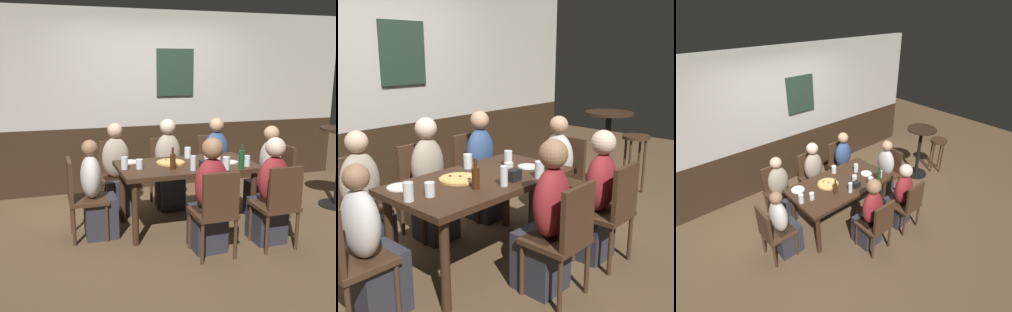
{
  "view_description": "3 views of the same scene",
  "coord_description": "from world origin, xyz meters",
  "views": [
    {
      "loc": [
        -1.52,
        -4.18,
        1.85
      ],
      "look_at": [
        -0.22,
        0.01,
        0.85
      ],
      "focal_mm": 43.25,
      "sensor_mm": 36.0,
      "label": 1
    },
    {
      "loc": [
        -2.26,
        -2.35,
        1.76
      ],
      "look_at": [
        0.19,
        -0.1,
        0.9
      ],
      "focal_mm": 44.45,
      "sensor_mm": 36.0,
      "label": 2
    },
    {
      "loc": [
        -2.25,
        -2.74,
        3.21
      ],
      "look_at": [
        0.18,
        0.1,
        1.12
      ],
      "focal_mm": 29.44,
      "sensor_mm": 36.0,
      "label": 3
    }
  ],
  "objects": [
    {
      "name": "ground_plane",
      "position": [
        0.0,
        0.0,
        0.0
      ],
      "size": [
        12.0,
        12.0,
        0.0
      ],
      "primitive_type": "plane",
      "color": "brown"
    },
    {
      "name": "wall_back",
      "position": [
        0.0,
        1.65,
        1.3
      ],
      "size": [
        6.4,
        0.13,
        2.6
      ],
      "color": "#332316",
      "rests_on": "ground_plane"
    },
    {
      "name": "dining_table",
      "position": [
        0.0,
        0.0,
        0.65
      ],
      "size": [
        1.55,
        0.84,
        0.74
      ],
      "color": "#382316",
      "rests_on": "ground_plane"
    },
    {
      "name": "chair_head_west",
      "position": [
        -1.19,
        0.0,
        0.5
      ],
      "size": [
        0.4,
        0.4,
        0.88
      ],
      "color": "#422B1C",
      "rests_on": "ground_plane"
    },
    {
      "name": "chair_head_east",
      "position": [
        1.19,
        0.0,
        0.5
      ],
      "size": [
        0.4,
        0.4,
        0.88
      ],
      "color": "#422B1C",
      "rests_on": "ground_plane"
    },
    {
      "name": "chair_right_near",
      "position": [
        0.68,
        -0.84,
        0.5
      ],
      "size": [
        0.4,
        0.4,
        0.88
      ],
      "color": "#422B1C",
      "rests_on": "ground_plane"
    },
    {
      "name": "chair_left_far",
      "position": [
        -0.68,
        0.84,
        0.5
      ],
      "size": [
        0.4,
        0.4,
        0.88
      ],
      "color": "#422B1C",
      "rests_on": "ground_plane"
    },
    {
      "name": "chair_mid_far",
      "position": [
        0.0,
        0.84,
        0.5
      ],
      "size": [
        0.4,
        0.4,
        0.88
      ],
      "color": "#422B1C",
      "rests_on": "ground_plane"
    },
    {
      "name": "chair_mid_near",
      "position": [
        0.0,
        -0.84,
        0.5
      ],
      "size": [
        0.4,
        0.4,
        0.88
      ],
      "color": "#422B1C",
      "rests_on": "ground_plane"
    },
    {
      "name": "chair_right_far",
      "position": [
        0.68,
        0.84,
        0.5
      ],
      "size": [
        0.4,
        0.4,
        0.88
      ],
      "color": "#422B1C",
      "rests_on": "ground_plane"
    },
    {
      "name": "person_head_west",
      "position": [
        -1.03,
        0.0,
        0.45
      ],
      "size": [
        0.37,
        0.34,
        1.08
      ],
      "color": "#2D2D38",
      "rests_on": "ground_plane"
    },
    {
      "name": "person_head_east",
      "position": [
        1.03,
        0.0,
        0.47
      ],
      "size": [
        0.37,
        0.34,
        1.13
      ],
      "color": "#2D2D38",
      "rests_on": "ground_plane"
    },
    {
      "name": "person_right_near",
      "position": [
        0.68,
        -0.67,
        0.48
      ],
      "size": [
        0.34,
        0.37,
        1.14
      ],
      "color": "#2D2D38",
      "rests_on": "ground_plane"
    },
    {
      "name": "person_left_far",
      "position": [
        -0.68,
        0.67,
        0.48
      ],
      "size": [
        0.34,
        0.37,
        1.14
      ],
      "color": "#2D2D38",
      "rests_on": "ground_plane"
    },
    {
      "name": "person_mid_far",
      "position": [
        -0.0,
        0.67,
        0.49
      ],
      "size": [
        0.34,
        0.37,
        1.16
      ],
      "color": "#2D2D38",
      "rests_on": "ground_plane"
    },
    {
      "name": "person_mid_near",
      "position": [
        0.0,
        -0.67,
        0.5
      ],
      "size": [
        0.34,
        0.37,
        1.17
      ],
      "color": "#2D2D38",
      "rests_on": "ground_plane"
    },
    {
      "name": "person_right_far",
      "position": [
        0.68,
        0.67,
        0.49
      ],
      "size": [
        0.34,
        0.37,
        1.15
      ],
      "color": "#2D2D38",
      "rests_on": "ground_plane"
    },
    {
      "name": "pizza",
      "position": [
        -0.16,
        0.09,
        0.75
      ],
      "size": [
        0.33,
        0.33,
        0.03
      ],
      "color": "tan",
      "rests_on": "dining_table"
    },
    {
      "name": "pint_glass_pale",
      "position": [
        0.42,
        0.08,
        0.8
      ],
      "size": [
        0.07,
        0.07,
        0.14
      ],
      "color": "silver",
      "rests_on": "dining_table"
    },
    {
      "name": "tumbler_water",
      "position": [
        -0.72,
        -0.02,
        0.8
      ],
      "size": [
        0.07,
        0.07,
        0.14
      ],
      "color": "silver",
      "rests_on": "dining_table"
    },
    {
      "name": "beer_glass_half",
      "position": [
        0.12,
        0.29,
        0.8
      ],
      "size": [
        0.08,
        0.08,
        0.13
      ],
      "color": "silver",
      "rests_on": "dining_table"
    },
    {
      "name": "beer_glass_tall",
      "position": [
        0.33,
        -0.35,
        0.81
      ],
      "size": [
        0.08,
        0.08,
        0.14
      ],
      "color": "silver",
      "rests_on": "dining_table"
    },
    {
      "name": "pint_glass_amber",
      "position": [
        -0.56,
        -0.05,
        0.79
      ],
      "size": [
        0.07,
        0.07,
        0.11
      ],
      "color": "silver",
      "rests_on": "dining_table"
    },
    {
      "name": "tumbler_short",
      "position": [
        0.61,
        -0.29,
        0.79
      ],
      "size": [
        0.06,
        0.06,
        0.12
      ],
      "color": "silver",
      "rests_on": "dining_table"
    },
    {
      "name": "highball_clear",
      "position": [
        0.21,
        -0.12,
        0.79
      ],
      "size": [
        0.08,
        0.08,
        0.11
      ],
      "color": "silver",
      "rests_on": "dining_table"
    },
    {
      "name": "pint_glass_stout",
      "position": [
        -0.03,
        -0.28,
        0.81
      ],
      "size": [
        0.06,
        0.06,
        0.16
      ],
      "color": "silver",
      "rests_on": "dining_table"
    },
    {
      "name": "beer_bottle_green",
      "position": [
        0.51,
        -0.35,
        0.85
      ],
      "size": [
        0.06,
        0.06,
        0.27
      ],
      "color": "#194723",
      "rests_on": "dining_table"
    },
    {
      "name": "beer_bottle_brown",
      "position": [
        -0.22,
        -0.17,
        0.83
      ],
      "size": [
        0.06,
        0.06,
        0.24
      ],
      "color": "#42230F",
      "rests_on": "dining_table"
    },
    {
      "name": "plate_white_large",
      "position": [
        -0.6,
        0.27,
        0.75
      ],
      "size": [
        0.2,
        0.2,
        0.01
      ],
      "primitive_type": "cylinder",
      "color": "white",
      "rests_on": "dining_table"
    },
    {
      "name": "plate_white_small",
      "position": [
        0.5,
        -0.08,
        0.75
      ],
      "size": [
        0.18,
        0.18,
        0.01
      ],
      "primitive_type": "cylinder",
      "color": "white",
      "rests_on": "dining_table"
    },
    {
      "name": "condiment_caddy",
      "position": [
        0.13,
        -0.24,
        0.79
      ],
      "size": [
        0.11,
        0.09,
        0.09
      ],
      "primitive_type": "cube",
      "color": "black",
      "rests_on": "dining_table"
    },
    {
      "name": "side_bar_table",
      "position": [
        2.14,
        0.04,
        0.62
      ],
      "size": [
        0.56,
        0.56,
        1.05
      ],
      "color": "black",
      "rests_on": "ground_plane"
    },
    {
      "name": "bar_stool",
      "position": [
        2.59,
        -0.11,
        0.56
      ],
      "size": [
        0.34,
        0.34,
        0.72
      ],
      "color": "#422B1C",
      "rests_on": "ground_plane"
    }
  ]
}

